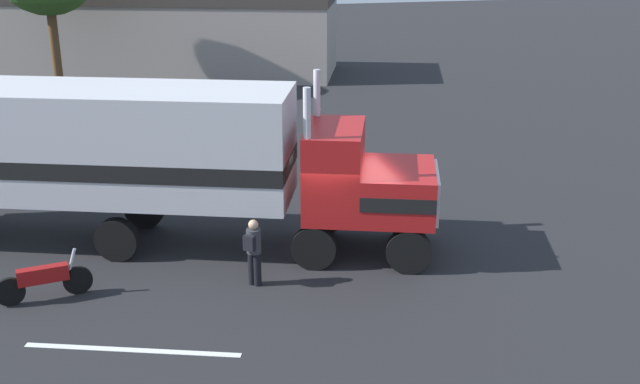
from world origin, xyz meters
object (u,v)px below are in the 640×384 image
object	(u,v)px
parked_car	(21,134)
motorcycle	(44,280)
person_bystander	(254,250)
semi_truck	(129,151)

from	to	relation	value
parked_car	motorcycle	distance (m)	12.04
person_bystander	semi_truck	bearing A→B (deg)	129.63
person_bystander	motorcycle	world-z (taller)	person_bystander
semi_truck	motorcycle	size ratio (longest dim) A/B	6.76
parked_car	motorcycle	world-z (taller)	parked_car
person_bystander	motorcycle	distance (m)	4.72
parked_car	motorcycle	xyz separation A→B (m)	(1.85, -11.89, -0.33)
semi_truck	motorcycle	distance (m)	4.03
semi_truck	person_bystander	world-z (taller)	semi_truck
person_bystander	parked_car	distance (m)	13.91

